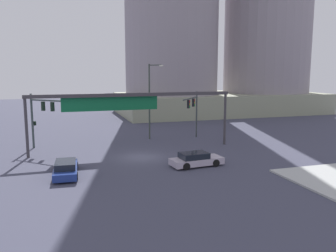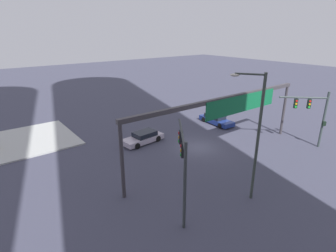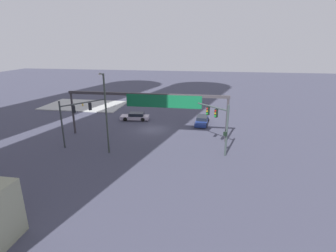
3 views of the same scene
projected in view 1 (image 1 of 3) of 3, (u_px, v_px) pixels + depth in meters
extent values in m
plane|color=#404154|center=(141.00, 157.00, 33.58)|extent=(162.25, 162.25, 0.00)
cylinder|color=#363B3D|center=(197.00, 114.00, 43.49)|extent=(0.20, 0.20, 5.72)
cylinder|color=#363B3D|center=(190.00, 98.00, 40.42)|extent=(3.59, 4.79, 0.15)
cube|color=black|center=(193.00, 103.00, 41.74)|extent=(0.40, 0.41, 0.95)
cylinder|color=red|center=(195.00, 100.00, 41.64)|extent=(0.17, 0.20, 0.20)
cylinder|color=orange|center=(195.00, 103.00, 41.68)|extent=(0.17, 0.20, 0.20)
cylinder|color=green|center=(195.00, 105.00, 41.73)|extent=(0.17, 0.20, 0.20)
cube|color=black|center=(188.00, 104.00, 39.72)|extent=(0.40, 0.41, 0.95)
cylinder|color=red|center=(190.00, 102.00, 39.62)|extent=(0.17, 0.20, 0.20)
cylinder|color=orange|center=(190.00, 104.00, 39.67)|extent=(0.17, 0.20, 0.20)
cylinder|color=green|center=(190.00, 107.00, 39.71)|extent=(0.17, 0.20, 0.20)
cylinder|color=#364141|center=(32.00, 121.00, 37.20)|extent=(0.23, 0.23, 5.82)
cylinder|color=#364141|center=(47.00, 100.00, 35.85)|extent=(3.44, 3.29, 0.17)
cube|color=black|center=(43.00, 106.00, 36.22)|extent=(0.41, 0.41, 0.95)
cylinder|color=red|center=(44.00, 103.00, 36.31)|extent=(0.19, 0.18, 0.20)
cylinder|color=orange|center=(44.00, 106.00, 36.36)|extent=(0.19, 0.18, 0.20)
cylinder|color=green|center=(44.00, 109.00, 36.40)|extent=(0.19, 0.18, 0.20)
cube|color=black|center=(52.00, 107.00, 35.66)|extent=(0.41, 0.41, 0.95)
cylinder|color=red|center=(53.00, 104.00, 35.76)|extent=(0.19, 0.18, 0.20)
cylinder|color=orange|center=(54.00, 107.00, 35.81)|extent=(0.19, 0.18, 0.20)
cylinder|color=green|center=(54.00, 110.00, 35.85)|extent=(0.19, 0.18, 0.20)
cube|color=black|center=(34.00, 123.00, 37.47)|extent=(0.38, 0.38, 0.44)
cylinder|color=#39423A|center=(149.00, 102.00, 42.07)|extent=(0.20, 0.20, 9.01)
cylinder|color=#39423A|center=(155.00, 65.00, 40.85)|extent=(1.15, 1.59, 0.12)
ellipsoid|color=silver|center=(161.00, 66.00, 40.30)|extent=(0.59, 0.66, 0.20)
cylinder|color=#3B383D|center=(26.00, 129.00, 32.97)|extent=(0.28, 0.28, 5.61)
cylinder|color=#3B383D|center=(225.00, 120.00, 39.11)|extent=(0.28, 0.28, 5.61)
cube|color=#3B383D|center=(134.00, 95.00, 35.59)|extent=(21.04, 0.35, 0.35)
cube|color=#106238|center=(111.00, 103.00, 35.22)|extent=(9.65, 0.08, 1.62)
cube|color=gray|center=(220.00, 103.00, 69.94)|extent=(39.53, 19.17, 3.88)
cube|color=navy|center=(66.00, 170.00, 27.66)|extent=(2.05, 4.97, 0.55)
cube|color=black|center=(65.00, 164.00, 27.29)|extent=(1.69, 2.62, 0.50)
cylinder|color=black|center=(56.00, 167.00, 28.93)|extent=(0.26, 0.65, 0.64)
cylinder|color=black|center=(77.00, 166.00, 29.31)|extent=(0.26, 0.65, 0.64)
cylinder|color=black|center=(54.00, 178.00, 26.03)|extent=(0.26, 0.65, 0.64)
cylinder|color=black|center=(76.00, 176.00, 26.42)|extent=(0.26, 0.65, 0.64)
cube|color=#B7ABBF|center=(197.00, 161.00, 30.38)|extent=(4.73, 2.25, 0.55)
cube|color=black|center=(194.00, 155.00, 30.19)|extent=(2.52, 1.82, 0.50)
cylinder|color=black|center=(206.00, 159.00, 31.72)|extent=(0.66, 0.28, 0.64)
cylinder|color=black|center=(216.00, 163.00, 30.18)|extent=(0.66, 0.28, 0.64)
cylinder|color=black|center=(178.00, 162.00, 30.61)|extent=(0.66, 0.28, 0.64)
cylinder|color=black|center=(186.00, 166.00, 29.08)|extent=(0.66, 0.28, 0.64)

